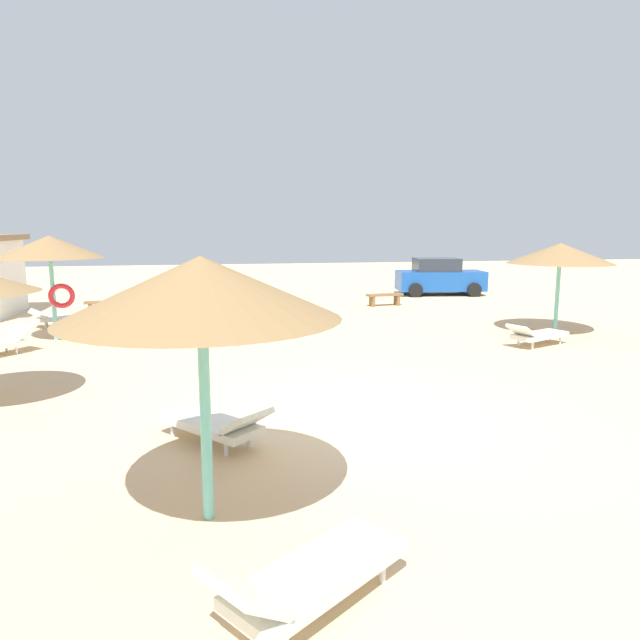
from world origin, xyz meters
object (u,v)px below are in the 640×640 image
at_px(bench_1, 385,297).
at_px(bench_0, 106,305).
at_px(lounger_1, 62,317).
at_px(lounger_5, 216,423).
at_px(parked_car, 439,277).
at_px(bench_2, 245,302).
at_px(lounger_3, 537,335).
at_px(parasol_3, 560,254).
at_px(lounger_0, 307,576).
at_px(parasol_1, 50,248).
at_px(parasol_0, 201,288).

bearing_deg(bench_1, bench_0, -179.23).
height_order(bench_0, bench_1, same).
bearing_deg(lounger_1, bench_1, 12.84).
distance_m(lounger_5, parked_car, 19.77).
bearing_deg(bench_1, parked_car, 40.69).
xyz_separation_m(bench_1, bench_2, (-5.63, -0.22, 0.00)).
relative_size(lounger_3, parked_car, 0.48).
distance_m(parasol_3, lounger_0, 14.46).
bearing_deg(bench_2, parasol_1, -140.22).
bearing_deg(parked_car, parasol_1, -151.69).
relative_size(lounger_5, bench_0, 1.21).
bearing_deg(parasol_0, lounger_3, 41.07).
height_order(lounger_3, bench_1, lounger_3).
bearing_deg(lounger_1, parasol_0, -70.58).
bearing_deg(parked_car, lounger_0, -115.51).
bearing_deg(bench_0, lounger_5, -74.25).
bearing_deg(lounger_0, lounger_3, 49.71).
bearing_deg(bench_1, parasol_3, -64.20).
bearing_deg(bench_1, lounger_0, -109.48).
relative_size(parasol_1, bench_1, 1.90).
xyz_separation_m(parasol_3, bench_1, (-3.23, 6.68, -2.04)).
distance_m(parasol_0, bench_2, 15.74).
height_order(lounger_1, lounger_3, lounger_3).
bearing_deg(parked_car, bench_1, -139.31).
bearing_deg(bench_0, bench_1, 0.77).
relative_size(bench_1, bench_2, 1.02).
distance_m(parasol_0, parked_car, 21.75).
xyz_separation_m(lounger_3, bench_0, (-12.33, 8.08, 0.03)).
xyz_separation_m(lounger_1, bench_2, (5.97, 2.42, 0.04)).
distance_m(parasol_1, lounger_3, 13.51).
bearing_deg(bench_2, lounger_1, -157.91).
distance_m(parasol_1, bench_0, 5.27).
distance_m(lounger_1, lounger_5, 11.92).
xyz_separation_m(parasol_0, parasol_1, (-4.24, 10.88, 0.05)).
bearing_deg(parked_car, bench_2, -160.10).
xyz_separation_m(lounger_0, bench_0, (-4.49, 17.32, 0.03)).
distance_m(parasol_0, bench_1, 17.37).
xyz_separation_m(parasol_1, bench_0, (0.55, 4.73, -2.25)).
xyz_separation_m(parasol_3, bench_2, (-8.87, 6.46, -2.04)).
relative_size(bench_0, bench_1, 1.00).
bearing_deg(lounger_0, bench_0, 104.55).
xyz_separation_m(parasol_0, lounger_3, (8.64, 7.53, -2.23)).
bearing_deg(lounger_1, lounger_3, -22.80).
relative_size(lounger_0, parked_car, 0.46).
relative_size(lounger_3, lounger_5, 1.08).
distance_m(lounger_0, lounger_1, 15.78).
xyz_separation_m(parasol_3, lounger_1, (-14.84, 4.04, -2.08)).
bearing_deg(lounger_0, parasol_3, 48.89).
height_order(parasol_0, bench_0, parasol_0).
distance_m(bench_1, parked_car, 4.84).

